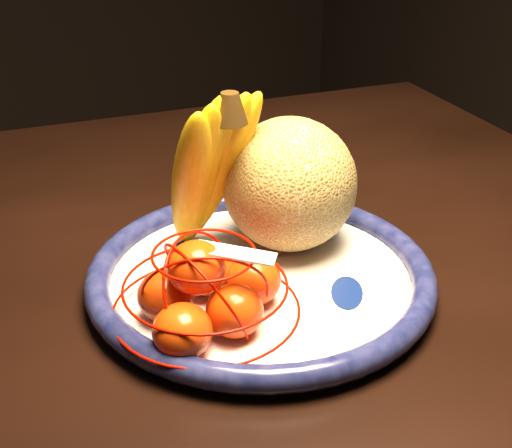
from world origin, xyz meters
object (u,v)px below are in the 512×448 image
dining_table (30,336)px  mandarin_bag (207,292)px  cantaloupe (290,184)px  fruit_bowl (261,276)px  banana_bunch (205,167)px

dining_table → mandarin_bag: (0.13, -0.19, 0.13)m
mandarin_bag → dining_table: bearing=125.2°
cantaloupe → mandarin_bag: (-0.14, -0.09, -0.04)m
fruit_bowl → mandarin_bag: size_ratio=1.65×
dining_table → mandarin_bag: bearing=-46.9°
dining_table → cantaloupe: cantaloupe is taller
fruit_bowl → mandarin_bag: bearing=-152.4°
fruit_bowl → mandarin_bag: 0.10m
cantaloupe → mandarin_bag: bearing=-148.2°
dining_table → banana_bunch: banana_bunch is taller
fruit_bowl → banana_bunch: (-0.03, 0.07, 0.10)m
banana_bunch → mandarin_bag: size_ratio=0.93×
fruit_bowl → banana_bunch: 0.13m
fruit_bowl → cantaloupe: bearing=36.7°
dining_table → mandarin_bag: 0.26m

